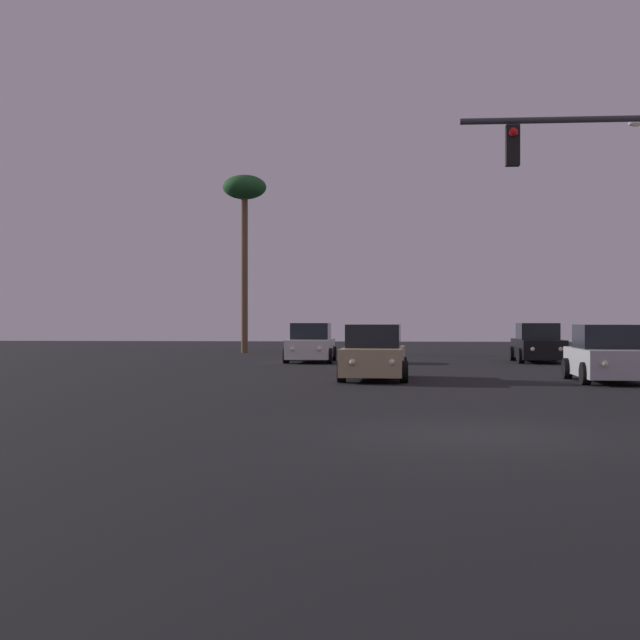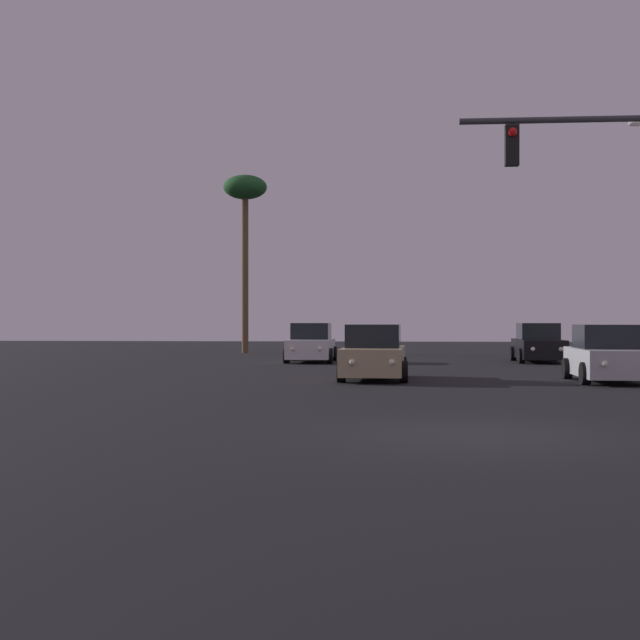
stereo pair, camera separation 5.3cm
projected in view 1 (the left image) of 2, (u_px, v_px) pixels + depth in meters
ground_plane at (479, 434)px, 14.22m from camera, size 120.00×120.00×0.00m
car_black at (538, 344)px, 38.21m from camera, size 2.04×4.32×1.68m
car_silver at (607, 356)px, 26.11m from camera, size 2.04×4.33×1.68m
car_tan at (374, 355)px, 27.10m from camera, size 2.04×4.34×1.68m
car_white at (311, 344)px, 38.41m from camera, size 2.04×4.31×1.68m
palm_tree_far at (245, 198)px, 48.88m from camera, size 2.40×2.40×9.77m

